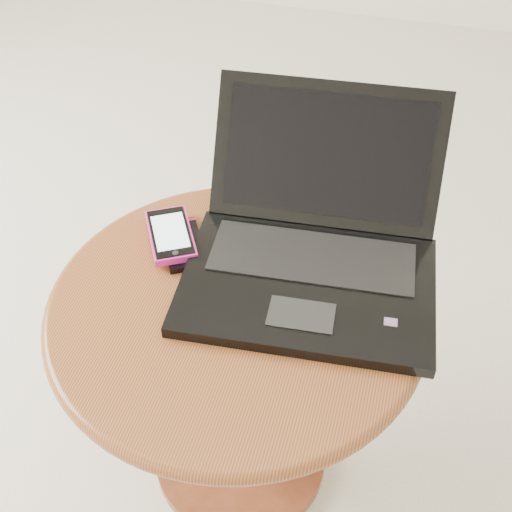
# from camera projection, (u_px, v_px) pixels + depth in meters

# --- Properties ---
(table) EXTENTS (0.57, 0.57, 0.45)m
(table) POSITION_uv_depth(u_px,v_px,m) (237.00, 342.00, 1.05)
(table) COLOR #512810
(table) RESTS_ON ground
(laptop) EXTENTS (0.40, 0.41, 0.21)m
(laptop) POSITION_uv_depth(u_px,v_px,m) (313.00, 246.00, 1.01)
(laptop) COLOR black
(laptop) RESTS_ON table
(phone_black) EXTENTS (0.11, 0.13, 0.01)m
(phone_black) POSITION_uv_depth(u_px,v_px,m) (183.00, 244.00, 1.06)
(phone_black) COLOR black
(phone_black) RESTS_ON table
(phone_pink) EXTENTS (0.12, 0.14, 0.02)m
(phone_pink) POSITION_uv_depth(u_px,v_px,m) (171.00, 235.00, 1.06)
(phone_pink) COLOR #D4248C
(phone_pink) RESTS_ON phone_black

